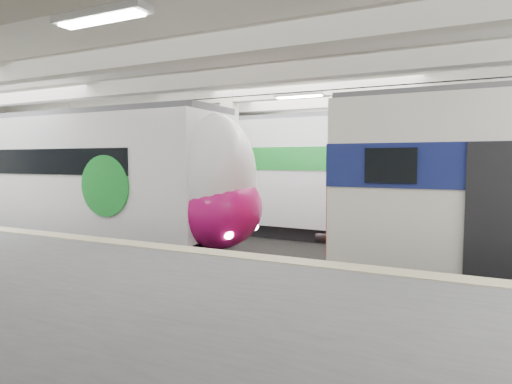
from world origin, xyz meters
The scene contains 3 objects.
station_hall centered at (0.00, -1.74, 3.24)m, with size 36.00×24.00×5.75m.
modern_emu centered at (-6.90, 0.00, 2.22)m, with size 14.05×2.90×4.52m.
far_train centered at (-4.50, 5.50, 2.40)m, with size 14.79×3.63×4.65m.
Camera 1 is at (4.54, -10.52, 2.96)m, focal length 30.00 mm.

